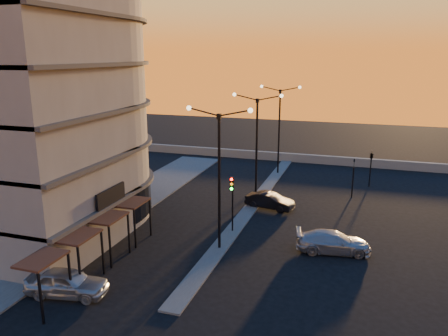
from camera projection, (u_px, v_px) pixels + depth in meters
ground at (219, 249)px, 29.23m from camera, size 120.00×120.00×0.00m
sidewalk_west at (114, 211)px, 36.03m from camera, size 5.00×40.00×0.12m
median at (256, 202)px, 38.41m from camera, size 1.20×36.00×0.12m
parapet at (304, 158)px, 52.43m from camera, size 44.00×0.50×1.00m
building at (29, 65)px, 30.43m from camera, size 14.35×17.08×25.00m
streetlamp_near at (219, 168)px, 27.81m from camera, size 4.32×0.32×9.51m
streetlamp_mid at (257, 140)px, 37.01m from camera, size 4.32×0.32×9.51m
streetlamp_far at (279, 123)px, 46.22m from camera, size 4.32×0.32×9.51m
traffic_light_main at (232, 195)px, 31.14m from camera, size 0.28×0.44×4.25m
signal_east_a at (353, 177)px, 39.23m from camera, size 0.13×0.16×3.60m
signal_east_b at (372, 156)px, 42.17m from camera, size 0.42×1.99×3.60m
car_hatchback at (67, 283)px, 23.43m from camera, size 4.63×2.52×1.50m
car_sedan at (270, 201)px, 36.76m from camera, size 4.28×2.17×1.35m
car_wagon at (333, 242)px, 28.61m from camera, size 5.09×2.75×1.40m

